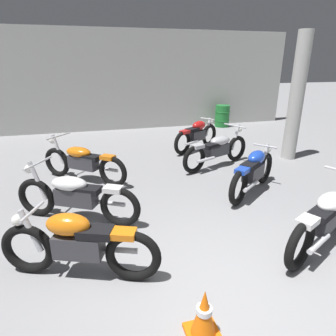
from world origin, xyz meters
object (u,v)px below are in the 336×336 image
at_px(support_pillar, 296,98).
at_px(motorcycle_right_row_0, 327,217).
at_px(traffic_cone, 204,315).
at_px(motorcycle_left_row_2, 83,162).
at_px(oil_drum, 222,116).
at_px(motorcycle_right_row_3, 197,135).
at_px(motorcycle_left_row_1, 75,196).
at_px(motorcycle_right_row_2, 217,149).
at_px(motorcycle_right_row_1, 254,171).
at_px(motorcycle_left_row_0, 78,244).

relative_size(support_pillar, motorcycle_right_row_0, 1.61).
bearing_deg(traffic_cone, motorcycle_left_row_2, 104.04).
bearing_deg(traffic_cone, oil_drum, 63.85).
relative_size(motorcycle_right_row_0, motorcycle_right_row_3, 1.16).
relative_size(motorcycle_left_row_1, oil_drum, 2.30).
distance_m(motorcycle_right_row_0, motorcycle_right_row_3, 5.00).
height_order(support_pillar, oil_drum, support_pillar).
bearing_deg(motorcycle_right_row_0, support_pillar, 59.72).
xyz_separation_m(motorcycle_left_row_1, motorcycle_right_row_0, (3.38, -1.63, 0.00)).
bearing_deg(oil_drum, support_pillar, -90.25).
bearing_deg(traffic_cone, motorcycle_right_row_2, 64.35).
distance_m(motorcycle_left_row_1, motorcycle_right_row_2, 3.78).
bearing_deg(motorcycle_right_row_1, motorcycle_left_row_1, -176.11).
height_order(motorcycle_right_row_0, motorcycle_right_row_1, motorcycle_right_row_0).
bearing_deg(oil_drum, motorcycle_left_row_0, -125.58).
bearing_deg(motorcycle_right_row_2, motorcycle_right_row_1, -88.46).
bearing_deg(motorcycle_right_row_3, support_pillar, -33.42).
bearing_deg(traffic_cone, motorcycle_left_row_0, 133.68).
bearing_deg(traffic_cone, motorcycle_right_row_3, 70.01).
relative_size(motorcycle_right_row_1, traffic_cone, 3.03).
relative_size(motorcycle_right_row_2, traffic_cone, 3.79).
relative_size(motorcycle_left_row_1, motorcycle_right_row_1, 1.19).
bearing_deg(support_pillar, traffic_cone, -133.42).
bearing_deg(motorcycle_left_row_1, motorcycle_right_row_0, -25.68).
height_order(support_pillar, motorcycle_right_row_2, support_pillar).
xyz_separation_m(motorcycle_left_row_0, traffic_cone, (1.13, -1.18, -0.20)).
xyz_separation_m(motorcycle_right_row_0, motorcycle_right_row_3, (-0.03, 5.00, 0.01)).
distance_m(motorcycle_left_row_0, motorcycle_right_row_3, 5.79).
distance_m(motorcycle_left_row_2, motorcycle_right_row_3, 3.63).
relative_size(motorcycle_right_row_1, oil_drum, 1.93).
height_order(motorcycle_left_row_1, traffic_cone, motorcycle_left_row_1).
relative_size(motorcycle_left_row_1, motorcycle_right_row_2, 0.95).
height_order(motorcycle_left_row_0, motorcycle_left_row_1, motorcycle_left_row_1).
distance_m(motorcycle_left_row_0, motorcycle_right_row_2, 4.58).
relative_size(motorcycle_left_row_0, motorcycle_right_row_3, 1.09).
height_order(motorcycle_right_row_2, traffic_cone, motorcycle_right_row_2).
distance_m(support_pillar, traffic_cone, 6.39).
bearing_deg(motorcycle_right_row_2, motorcycle_right_row_0, -88.71).
distance_m(motorcycle_right_row_1, motorcycle_right_row_2, 1.61).
distance_m(motorcycle_left_row_1, oil_drum, 8.30).
relative_size(support_pillar, motorcycle_right_row_3, 1.86).
distance_m(motorcycle_right_row_0, oil_drum, 8.12).
height_order(motorcycle_left_row_1, oil_drum, motorcycle_left_row_1).
bearing_deg(motorcycle_right_row_3, motorcycle_left_row_2, -153.02).
xyz_separation_m(motorcycle_right_row_0, motorcycle_right_row_1, (-0.03, 1.85, 0.01)).
height_order(motorcycle_right_row_3, traffic_cone, motorcycle_right_row_3).
xyz_separation_m(motorcycle_left_row_0, motorcycle_right_row_1, (3.29, 1.62, 0.00)).
height_order(support_pillar, motorcycle_right_row_1, support_pillar).
bearing_deg(motorcycle_right_row_2, motorcycle_left_row_2, -177.96).
xyz_separation_m(support_pillar, motorcycle_right_row_2, (-2.18, -0.13, -1.15)).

